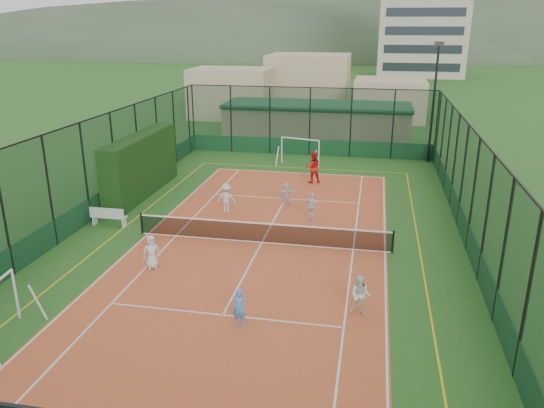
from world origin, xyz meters
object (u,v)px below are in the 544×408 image
(child_far_right, at_px, (312,207))
(child_near_mid, at_px, (239,308))
(floodlight_ne, at_px, (433,104))
(futsal_goal_far, at_px, (300,152))
(child_far_back, at_px, (286,194))
(child_far_left, at_px, (226,198))
(white_bench, at_px, (109,216))
(clubhouse, at_px, (317,122))
(child_near_right, at_px, (361,295))
(child_near_left, at_px, (151,252))
(coach, at_px, (313,167))

(child_far_right, bearing_deg, child_near_mid, 114.60)
(floodlight_ne, height_order, child_far_right, floodlight_ne)
(futsal_goal_far, bearing_deg, child_far_back, -72.47)
(futsal_goal_far, distance_m, child_far_right, 10.83)
(floodlight_ne, xyz_separation_m, child_far_left, (-11.27, -12.96, -3.35))
(white_bench, distance_m, child_far_right, 10.04)
(futsal_goal_far, distance_m, child_far_back, 8.48)
(white_bench, bearing_deg, clubhouse, 70.22)
(futsal_goal_far, relative_size, child_near_right, 2.00)
(floodlight_ne, relative_size, futsal_goal_far, 2.87)
(futsal_goal_far, relative_size, child_far_back, 2.36)
(floodlight_ne, distance_m, child_far_left, 17.50)
(child_far_left, bearing_deg, child_far_right, 169.10)
(clubhouse, bearing_deg, child_near_left, -98.56)
(floodlight_ne, distance_m, white_bench, 23.15)
(child_near_left, distance_m, child_far_right, 8.82)
(white_bench, height_order, child_far_left, child_far_left)
(floodlight_ne, bearing_deg, child_far_back, -127.06)
(floodlight_ne, xyz_separation_m, futsal_goal_far, (-8.86, -2.66, -3.20))
(coach, bearing_deg, child_far_left, 41.04)
(child_far_left, bearing_deg, child_far_back, -154.39)
(child_far_left, distance_m, child_far_back, 3.43)
(child_near_right, relative_size, coach, 0.73)
(child_near_left, bearing_deg, coach, 40.08)
(clubhouse, bearing_deg, child_far_back, -89.28)
(child_far_right, relative_size, child_far_back, 1.16)
(child_near_left, xyz_separation_m, child_far_left, (1.15, 7.04, 0.06))
(child_near_right, distance_m, child_far_right, 9.18)
(futsal_goal_far, relative_size, child_near_mid, 2.17)
(child_near_mid, bearing_deg, clubhouse, 91.52)
(child_near_right, bearing_deg, futsal_goal_far, 113.38)
(child_far_back, bearing_deg, white_bench, 14.16)
(clubhouse, distance_m, child_far_right, 18.78)
(clubhouse, relative_size, child_far_back, 12.44)
(child_far_left, distance_m, coach, 7.30)
(child_far_right, distance_m, coach, 6.58)
(clubhouse, distance_m, futsal_goal_far, 8.09)
(clubhouse, xyz_separation_m, coach, (1.13, -12.14, -0.59))
(child_far_left, xyz_separation_m, coach, (3.80, 6.23, 0.21))
(child_near_right, height_order, child_far_back, child_near_right)
(child_near_mid, xyz_separation_m, child_far_back, (-0.53, 12.40, -0.05))
(futsal_goal_far, distance_m, child_near_left, 17.71)
(white_bench, relative_size, child_far_right, 1.26)
(clubhouse, bearing_deg, child_far_left, -98.29)
(child_near_right, bearing_deg, coach, 112.07)
(child_far_left, relative_size, coach, 0.78)
(floodlight_ne, distance_m, child_near_mid, 25.04)
(white_bench, distance_m, child_near_left, 5.69)
(clubhouse, xyz_separation_m, child_far_left, (-2.67, -18.36, -0.80))
(clubhouse, xyz_separation_m, child_near_right, (4.58, -27.44, -0.85))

